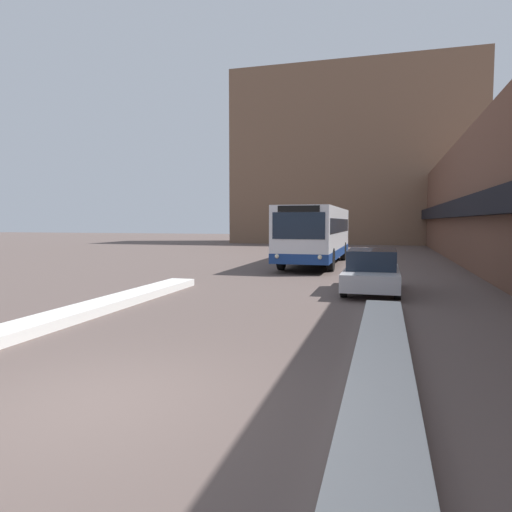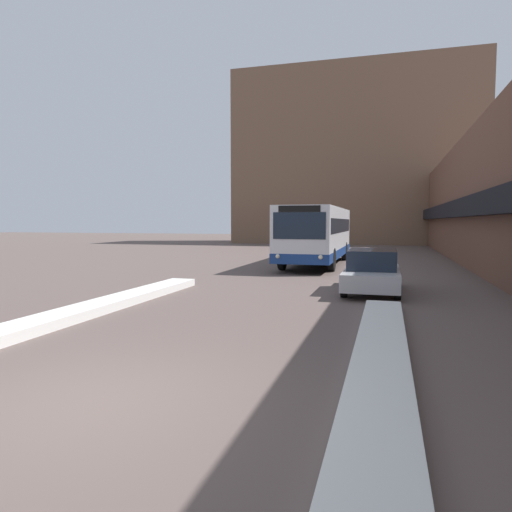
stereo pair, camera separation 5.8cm
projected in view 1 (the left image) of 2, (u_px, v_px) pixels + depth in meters
The scene contains 7 objects.
ground_plane at pixel (91, 404), 5.88m from camera, with size 160.00×160.00×0.00m, color brown.
building_row_right at pixel (502, 202), 25.92m from camera, with size 5.50×60.00×7.02m.
building_backdrop_far at pixel (353, 158), 50.11m from camera, with size 26.00×8.00×18.80m.
snow_bank_left at pixel (46, 322), 10.11m from camera, with size 0.90×14.29×0.24m.
snow_bank_right at pixel (382, 358), 7.52m from camera, with size 0.90×10.37×0.19m.
city_bus at pixel (316, 234), 24.98m from camera, with size 2.69×10.68×3.10m.
parked_car_front at pixel (372, 271), 15.27m from camera, with size 1.80×4.30×1.42m.
Camera 1 is at (3.61, -4.92, 2.34)m, focal length 32.00 mm.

